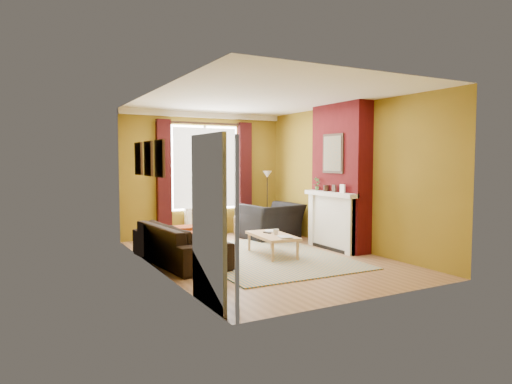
% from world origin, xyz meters
% --- Properties ---
extents(ground, '(5.50, 5.50, 0.00)m').
position_xyz_m(ground, '(0.00, 0.00, 0.00)').
color(ground, brown).
rests_on(ground, ground).
extents(room_walls, '(3.82, 5.54, 2.83)m').
position_xyz_m(room_walls, '(0.64, 0.27, 1.39)').
color(room_walls, olive).
rests_on(room_walls, ground).
extents(striped_rug, '(2.52, 3.44, 0.02)m').
position_xyz_m(striped_rug, '(0.06, 0.03, 0.01)').
color(striped_rug, teal).
rests_on(striped_rug, ground).
extents(sofa, '(1.07, 2.30, 0.65)m').
position_xyz_m(sofa, '(-1.42, 0.35, 0.33)').
color(sofa, black).
rests_on(sofa, ground).
extents(armchair, '(1.33, 1.20, 0.77)m').
position_xyz_m(armchair, '(1.13, 1.63, 0.38)').
color(armchair, black).
rests_on(armchair, ground).
extents(coffee_table, '(0.69, 1.22, 0.39)m').
position_xyz_m(coffee_table, '(0.22, 0.04, 0.35)').
color(coffee_table, '#D9B07D').
rests_on(coffee_table, ground).
extents(wicker_stool, '(0.43, 0.43, 0.42)m').
position_xyz_m(wicker_stool, '(0.76, 2.40, 0.21)').
color(wicker_stool, olive).
rests_on(wicker_stool, ground).
extents(floor_lamp, '(0.26, 0.26, 1.47)m').
position_xyz_m(floor_lamp, '(1.46, 2.40, 1.16)').
color(floor_lamp, black).
rests_on(floor_lamp, ground).
extents(book_a, '(0.28, 0.34, 0.03)m').
position_xyz_m(book_a, '(0.13, -0.34, 0.40)').
color(book_a, '#999999').
rests_on(book_a, coffee_table).
extents(book_b, '(0.29, 0.32, 0.02)m').
position_xyz_m(book_b, '(0.27, 0.39, 0.40)').
color(book_b, '#999999').
rests_on(book_b, coffee_table).
extents(mug, '(0.14, 0.14, 0.10)m').
position_xyz_m(mug, '(0.25, -0.03, 0.44)').
color(mug, '#999999').
rests_on(mug, coffee_table).
extents(tv_remote, '(0.09, 0.18, 0.02)m').
position_xyz_m(tv_remote, '(0.20, 0.20, 0.40)').
color(tv_remote, '#27272A').
rests_on(tv_remote, coffee_table).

